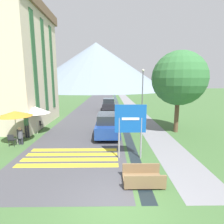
# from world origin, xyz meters

# --- Properties ---
(ground_plane) EXTENTS (160.00, 160.00, 0.00)m
(ground_plane) POSITION_xyz_m (0.00, 20.00, 0.00)
(ground_plane) COLOR #3D6033
(road) EXTENTS (6.40, 60.00, 0.01)m
(road) POSITION_xyz_m (-2.50, 30.00, 0.00)
(road) COLOR #424247
(road) RESTS_ON ground_plane
(footpath) EXTENTS (2.20, 60.00, 0.01)m
(footpath) POSITION_xyz_m (3.60, 30.00, 0.00)
(footpath) COLOR slate
(footpath) RESTS_ON ground_plane
(drainage_channel) EXTENTS (0.60, 60.00, 0.00)m
(drainage_channel) POSITION_xyz_m (1.20, 30.00, 0.00)
(drainage_channel) COLOR black
(drainage_channel) RESTS_ON ground_plane
(crosswalk_marking) EXTENTS (5.44, 2.54, 0.01)m
(crosswalk_marking) POSITION_xyz_m (-2.50, 4.11, 0.01)
(crosswalk_marking) COLOR yellow
(crosswalk_marking) RESTS_ON ground_plane
(mountain_distant) EXTENTS (67.46, 67.46, 22.60)m
(mountain_distant) POSITION_xyz_m (-6.86, 82.54, 11.30)
(mountain_distant) COLOR slate
(mountain_distant) RESTS_ON ground_plane
(hotel_building) EXTENTS (6.15, 8.69, 11.52)m
(hotel_building) POSITION_xyz_m (-9.39, 12.00, 6.20)
(hotel_building) COLOR beige
(hotel_building) RESTS_ON ground_plane
(road_sign) EXTENTS (1.75, 0.11, 3.11)m
(road_sign) POSITION_xyz_m (0.92, 3.95, 2.03)
(road_sign) COLOR gray
(road_sign) RESTS_ON ground_plane
(footbridge) EXTENTS (1.70, 1.10, 0.65)m
(footbridge) POSITION_xyz_m (1.20, 1.42, 0.23)
(footbridge) COLOR brown
(footbridge) RESTS_ON ground_plane
(parked_car_near) EXTENTS (1.93, 4.58, 1.82)m
(parked_car_near) POSITION_xyz_m (-0.40, 8.29, 0.91)
(parked_car_near) COLOR navy
(parked_car_near) RESTS_ON ground_plane
(parked_car_far) EXTENTS (1.99, 3.88, 1.82)m
(parked_car_far) POSITION_xyz_m (-0.39, 20.66, 0.91)
(parked_car_far) COLOR black
(parked_car_far) RESTS_ON ground_plane
(cafe_chair_far_left) EXTENTS (0.40, 0.40, 0.85)m
(cafe_chair_far_left) POSITION_xyz_m (-6.62, 9.95, 0.51)
(cafe_chair_far_left) COLOR #232328
(cafe_chair_far_left) RESTS_ON ground_plane
(cafe_chair_near_left) EXTENTS (0.40, 0.40, 0.85)m
(cafe_chair_near_left) POSITION_xyz_m (-6.93, 7.11, 0.51)
(cafe_chair_near_left) COLOR #232328
(cafe_chair_near_left) RESTS_ON ground_plane
(cafe_chair_far_right) EXTENTS (0.40, 0.40, 0.85)m
(cafe_chair_far_right) POSITION_xyz_m (-6.86, 9.82, 0.51)
(cafe_chair_far_right) COLOR #232328
(cafe_chair_far_right) RESTS_ON ground_plane
(cafe_chair_middle) EXTENTS (0.40, 0.40, 0.85)m
(cafe_chair_middle) POSITION_xyz_m (-6.95, 8.63, 0.51)
(cafe_chair_middle) COLOR #232328
(cafe_chair_middle) RESTS_ON ground_plane
(cafe_chair_nearest) EXTENTS (0.40, 0.40, 0.85)m
(cafe_chair_nearest) POSITION_xyz_m (-6.86, 5.85, 0.51)
(cafe_chair_nearest) COLOR #232328
(cafe_chair_nearest) RESTS_ON ground_plane
(cafe_umbrella_front_orange) EXTENTS (2.32, 2.32, 2.34)m
(cafe_umbrella_front_orange) POSITION_xyz_m (-6.77, 6.35, 2.16)
(cafe_umbrella_front_orange) COLOR #B7B2A8
(cafe_umbrella_front_orange) RESTS_ON ground_plane
(cafe_umbrella_middle_white) EXTENTS (2.29, 2.29, 2.30)m
(cafe_umbrella_middle_white) POSITION_xyz_m (-6.35, 8.77, 2.03)
(cafe_umbrella_middle_white) COLOR #B7B2A8
(cafe_umbrella_middle_white) RESTS_ON ground_plane
(person_seated_near) EXTENTS (0.32, 0.32, 1.24)m
(person_seated_near) POSITION_xyz_m (-6.44, 6.21, 0.68)
(person_seated_near) COLOR #282833
(person_seated_near) RESTS_ON ground_plane
(person_standing_terrace) EXTENTS (0.32, 0.32, 1.85)m
(person_standing_terrace) POSITION_xyz_m (-6.70, 7.71, 1.08)
(person_standing_terrace) COLOR #282833
(person_standing_terrace) RESTS_ON ground_plane
(person_seated_far) EXTENTS (0.32, 0.32, 1.28)m
(person_seated_far) POSITION_xyz_m (-6.83, 9.34, 0.70)
(person_seated_far) COLOR #282833
(person_seated_far) RESTS_ON ground_plane
(streetlamp) EXTENTS (0.28, 0.28, 5.71)m
(streetlamp) POSITION_xyz_m (3.58, 14.90, 3.35)
(streetlamp) COLOR #515156
(streetlamp) RESTS_ON ground_plane
(tree_by_path) EXTENTS (4.48, 4.48, 6.83)m
(tree_by_path) POSITION_xyz_m (5.51, 9.14, 4.58)
(tree_by_path) COLOR brown
(tree_by_path) RESTS_ON ground_plane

